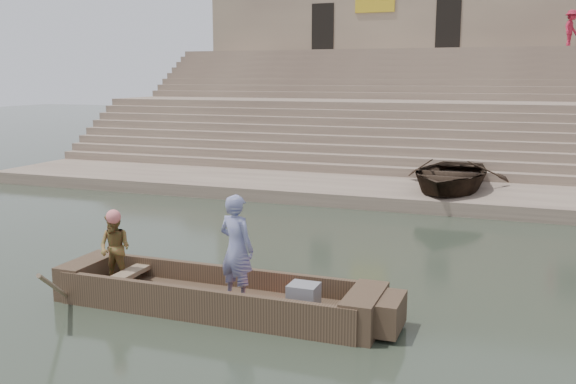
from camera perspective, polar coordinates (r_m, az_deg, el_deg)
The scene contains 13 objects.
ground at distance 12.61m, azimuth 9.53°, elevation -7.60°, with size 120.00×120.00×0.00m, color #2A3427.
lower_landing at distance 20.26m, azimuth 13.86°, elevation -0.35°, with size 32.00×4.00×0.40m, color gray.
mid_landing at distance 27.51m, azimuth 15.80°, elevation 4.84°, with size 32.00×3.00×2.80m, color gray.
upper_landing at distance 34.40m, azimuth 16.89°, elevation 7.82°, with size 32.00×3.00×5.20m, color gray.
ghat_steps at distance 29.16m, azimuth 16.12°, elevation 5.90°, with size 32.00×11.00×5.20m.
building_wall at distance 38.41m, azimuth 17.53°, elevation 12.49°, with size 32.00×5.07×11.20m.
main_rowboat at distance 10.91m, azimuth -6.51°, elevation -9.81°, with size 5.00×1.30×0.22m, color brown.
rowboat_trim at distance 10.75m, azimuth -5.55°, elevation -8.99°, with size 6.04×2.63×1.93m.
standing_man at distance 10.37m, azimuth -4.62°, elevation -5.05°, with size 0.65×0.43×1.78m, color navy.
rowing_man at distance 11.74m, azimuth -15.21°, elevation -4.86°, with size 0.61×0.48×1.26m, color #2D832B.
television at distance 10.23m, azimuth 1.35°, elevation -9.29°, with size 0.46×0.42×0.40m.
beached_rowboat at distance 20.16m, azimuth 14.24°, elevation 1.51°, with size 3.24×4.53×0.94m, color #2D2116.
pedestrian at distance 33.93m, azimuth 23.99°, elevation 13.21°, with size 1.11×0.64×1.72m, color #A51C33.
Camera 1 is at (2.18, -11.81, 3.86)m, focal length 39.79 mm.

